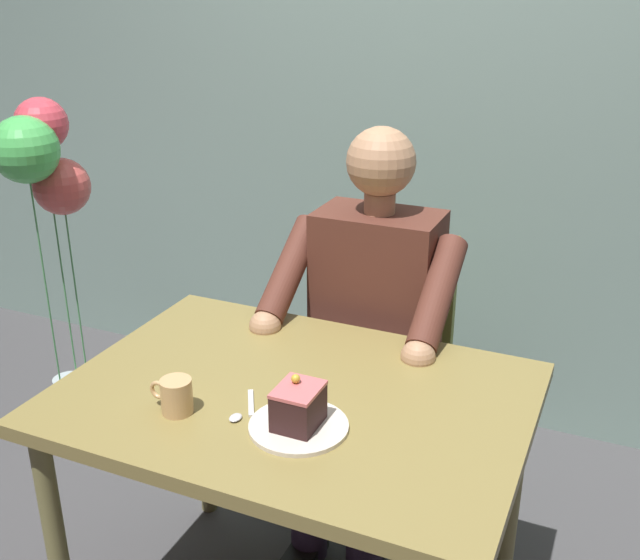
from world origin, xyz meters
The scene contains 9 objects.
cafe_rear_panel centered at (0.00, -1.33, 1.50)m, with size 6.40×0.12×3.00m, color gray.
dining_table centered at (0.00, 0.00, 0.66)m, with size 1.09×0.78×0.74m.
chair centered at (0.00, -0.67, 0.50)m, with size 0.42×0.42×0.91m.
seated_person centered at (0.00, -0.50, 0.66)m, with size 0.53×0.58×1.27m.
dessert_plate centered at (-0.08, 0.13, 0.75)m, with size 0.22×0.22×0.01m, color silver.
cake_slice centered at (-0.08, 0.13, 0.80)m, with size 0.09×0.11×0.11m.
coffee_cup centered at (0.20, 0.19, 0.79)m, with size 0.11×0.07×0.08m.
dessert_spoon centered at (0.07, 0.13, 0.75)m, with size 0.06×0.14×0.01m.
balloon_display centered at (1.22, -0.55, 0.97)m, with size 0.23×0.34×1.27m.
Camera 1 is at (-0.67, 1.37, 1.65)m, focal length 41.80 mm.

